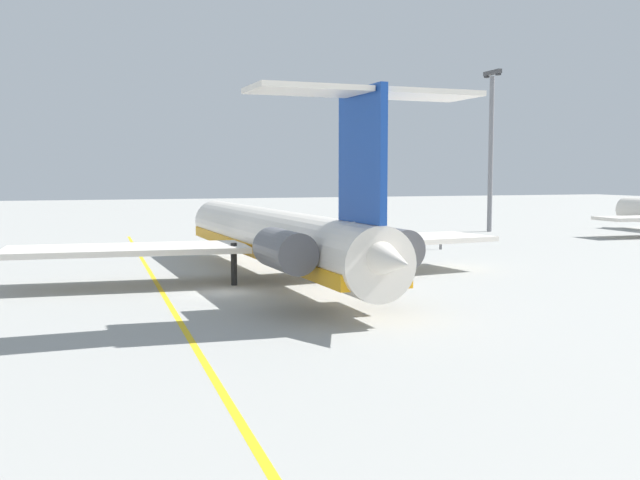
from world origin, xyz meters
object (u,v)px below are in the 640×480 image
at_px(main_jetliner, 276,237).
at_px(ground_crew_starboard, 366,237).
at_px(ground_crew_near_nose, 441,239).
at_px(safety_cone_nose, 308,244).
at_px(light_mast, 491,143).

distance_m(main_jetliner, ground_crew_starboard, 29.38).
xyz_separation_m(ground_crew_near_nose, safety_cone_nose, (-8.24, -12.72, -0.87)).
bearing_deg(light_mast, main_jetliner, -48.31).
relative_size(ground_crew_near_nose, light_mast, 0.08).
height_order(ground_crew_starboard, safety_cone_nose, ground_crew_starboard).
distance_m(ground_crew_near_nose, ground_crew_starboard, 8.70).
distance_m(ground_crew_starboard, light_mast, 31.56).
height_order(ground_crew_starboard, light_mast, light_mast).
bearing_deg(light_mast, safety_cone_nose, -69.30).
bearing_deg(ground_crew_near_nose, safety_cone_nose, 61.82).
bearing_deg(ground_crew_starboard, safety_cone_nose, -113.02).
relative_size(main_jetliner, ground_crew_near_nose, 24.83).
distance_m(main_jetliner, light_mast, 58.05).
distance_m(ground_crew_near_nose, safety_cone_nose, 15.18).
bearing_deg(light_mast, ground_crew_starboard, -60.35).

